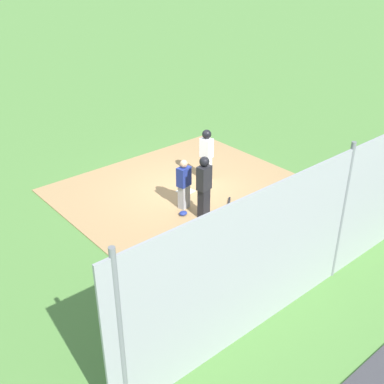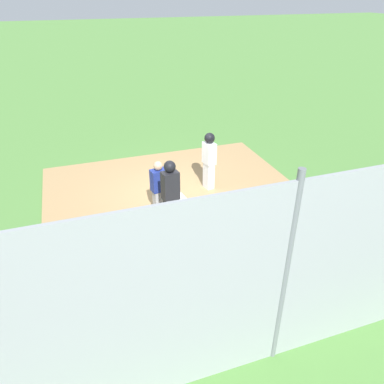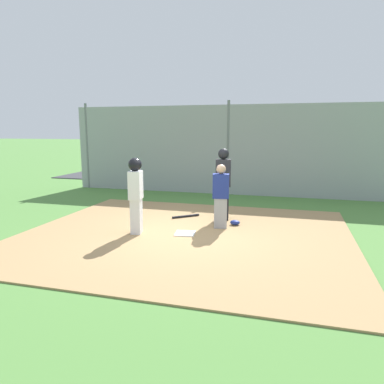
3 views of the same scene
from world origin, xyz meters
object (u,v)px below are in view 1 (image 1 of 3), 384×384
Objects in this scene: home_plate at (186,191)px; catcher at (184,184)px; umpire at (204,186)px; catcher_mask at (183,213)px; runner at (206,151)px; baseball_bat at (229,204)px.

home_plate is 1.25m from catcher.
catcher is 0.82× the size of umpire.
umpire reaches higher than catcher.
umpire reaches higher than home_plate.
umpire is 1.09m from catcher_mask.
runner is 2.20× the size of baseball_bat.
catcher_mask is at bearing -132.44° from home_plate.
home_plate is at bearing -114.95° from baseball_bat.
catcher_mask is (-0.30, -0.32, -0.72)m from catcher.
catcher is 1.95× the size of baseball_bat.
catcher_mask is (-0.39, 0.44, -0.92)m from umpire.
catcher_mask is (-0.96, -1.05, 0.05)m from home_plate.
catcher reaches higher than home_plate.
catcher is at bearing 47.01° from catcher_mask.
home_plate is 1.46m from runner.
catcher is 6.29× the size of catcher_mask.
home_plate is 0.26× the size of runner.
catcher_mask is at bearing 21.73° from runner.
runner is (1.07, 0.24, 0.97)m from home_plate.
baseball_bat is at bearing -73.85° from home_plate.
baseball_bat reaches higher than home_plate.
baseball_bat is (-0.64, -1.71, -0.95)m from runner.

